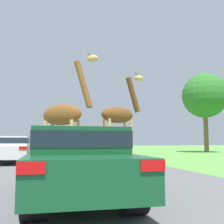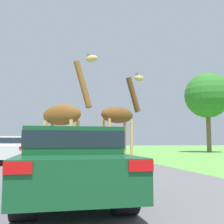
{
  "view_description": "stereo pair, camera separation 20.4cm",
  "coord_description": "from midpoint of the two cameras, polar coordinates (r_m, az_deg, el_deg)",
  "views": [
    {
      "loc": [
        -1.14,
        0.37,
        1.1
      ],
      "look_at": [
        1.98,
        13.84,
        2.57
      ],
      "focal_mm": 45.0,
      "sensor_mm": 36.0,
      "label": 1
    },
    {
      "loc": [
        -0.94,
        0.32,
        1.1
      ],
      "look_at": [
        1.98,
        13.84,
        2.57
      ],
      "focal_mm": 45.0,
      "sensor_mm": 36.0,
      "label": 2
    }
  ],
  "objects": [
    {
      "name": "car_lead_maroon",
      "position": [
        5.48,
        -7.31,
        -9.9
      ],
      "size": [
        1.82,
        4.07,
        1.35
      ],
      "color": "#144C28",
      "rests_on": "ground"
    },
    {
      "name": "car_queue_right",
      "position": [
        23.18,
        -11.45,
        -6.87
      ],
      "size": [
        1.93,
        4.81,
        1.32
      ],
      "color": "black",
      "rests_on": "ground"
    },
    {
      "name": "road",
      "position": [
        29.7,
        -10.29,
        -8.09
      ],
      "size": [
        8.32,
        120.0,
        0.0
      ],
      "color": "#5B5B5E",
      "rests_on": "ground"
    },
    {
      "name": "giraffe_near_road",
      "position": [
        14.03,
        1.99,
        -0.66
      ],
      "size": [
        2.55,
        1.24,
        4.76
      ],
      "rotation": [
        0.0,
        0.0,
        -1.27
      ],
      "color": "tan",
      "rests_on": "ground"
    },
    {
      "name": "tree_right_cluster",
      "position": [
        31.37,
        18.99,
        3.18
      ],
      "size": [
        4.76,
        4.76,
        8.37
      ],
      "color": "brown",
      "rests_on": "ground"
    },
    {
      "name": "car_queue_left",
      "position": [
        30.27,
        -4.27,
        -6.68
      ],
      "size": [
        1.98,
        4.06,
        1.45
      ],
      "color": "navy",
      "rests_on": "ground"
    },
    {
      "name": "giraffe_companion",
      "position": [
        12.79,
        -9.28,
        -0.65
      ],
      "size": [
        2.51,
        2.1,
        5.03
      ],
      "rotation": [
        0.0,
        0.0,
        -2.24
      ],
      "color": "tan",
      "rests_on": "ground"
    },
    {
      "name": "car_far_ahead",
      "position": [
        15.87,
        -19.31,
        -7.0
      ],
      "size": [
        1.91,
        4.67,
        1.38
      ],
      "color": "silver",
      "rests_on": "ground"
    }
  ]
}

